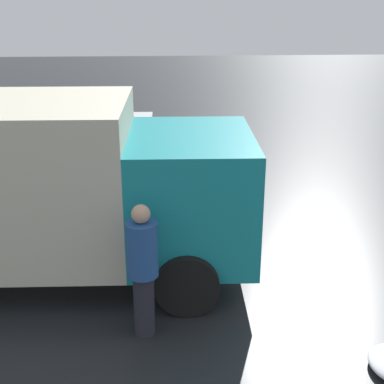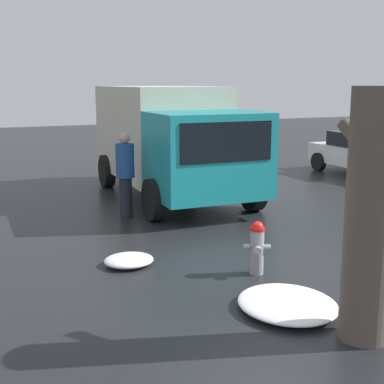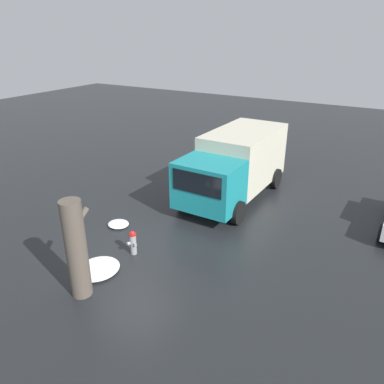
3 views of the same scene
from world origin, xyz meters
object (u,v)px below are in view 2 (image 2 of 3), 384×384
object	(u,v)px
tree_trunk	(370,216)
fire_hydrant	(257,247)
delivery_truck	(170,137)
parked_car	(368,153)
pedestrian	(125,171)

from	to	relation	value
tree_trunk	fire_hydrant	bearing A→B (deg)	0.68
delivery_truck	parked_car	xyz separation A→B (m)	(0.44, -6.90, -0.82)
fire_hydrant	tree_trunk	size ratio (longest dim) A/B	0.29
tree_trunk	delivery_truck	xyz separation A→B (m)	(8.13, -0.90, 0.08)
tree_trunk	delivery_truck	size ratio (longest dim) A/B	0.46
parked_car	fire_hydrant	bearing A→B (deg)	39.94
tree_trunk	pedestrian	xyz separation A→B (m)	(6.53, 0.77, -0.43)
fire_hydrant	tree_trunk	xyz separation A→B (m)	(-2.29, -0.03, 1.01)
fire_hydrant	pedestrian	xyz separation A→B (m)	(4.24, 0.74, 0.57)
tree_trunk	delivery_truck	bearing A→B (deg)	-6.33
fire_hydrant	parked_car	xyz separation A→B (m)	(6.27, -7.83, 0.27)
fire_hydrant	delivery_truck	world-z (taller)	delivery_truck
fire_hydrant	parked_car	world-z (taller)	parked_car
delivery_truck	pedestrian	bearing A→B (deg)	44.96
delivery_truck	parked_car	world-z (taller)	delivery_truck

